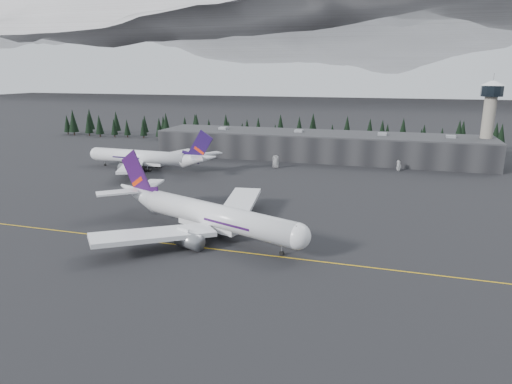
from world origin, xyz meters
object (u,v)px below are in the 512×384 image
(terminal, at_px, (318,146))
(gse_vehicle_b, at_px, (399,169))
(jet_main, at_px, (202,213))
(jet_parked, at_px, (150,158))
(control_tower, at_px, (489,114))
(gse_vehicle_a, at_px, (276,166))

(terminal, bearing_deg, gse_vehicle_b, -26.66)
(jet_main, height_order, jet_parked, jet_main)
(terminal, height_order, gse_vehicle_b, terminal)
(control_tower, bearing_deg, gse_vehicle_b, -148.56)
(control_tower, height_order, gse_vehicle_b, control_tower)
(control_tower, height_order, gse_vehicle_a, control_tower)
(control_tower, distance_m, gse_vehicle_b, 48.42)
(jet_parked, bearing_deg, gse_vehicle_b, -161.66)
(control_tower, bearing_deg, terminal, -177.71)
(terminal, xyz_separation_m, gse_vehicle_b, (38.49, -19.32, -5.54))
(control_tower, distance_m, gse_vehicle_a, 97.34)
(control_tower, xyz_separation_m, gse_vehicle_b, (-36.51, -22.32, -22.64))
(terminal, height_order, gse_vehicle_a, terminal)
(control_tower, relative_size, gse_vehicle_a, 6.58)
(jet_main, xyz_separation_m, gse_vehicle_a, (-2.69, 87.62, -4.73))
(terminal, relative_size, jet_parked, 2.55)
(terminal, xyz_separation_m, gse_vehicle_a, (-13.89, -29.58, -5.50))
(terminal, relative_size, control_tower, 4.24)
(terminal, relative_size, gse_vehicle_a, 27.91)
(control_tower, relative_size, jet_parked, 0.60)
(jet_parked, height_order, gse_vehicle_b, jet_parked)
(terminal, distance_m, control_tower, 76.98)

